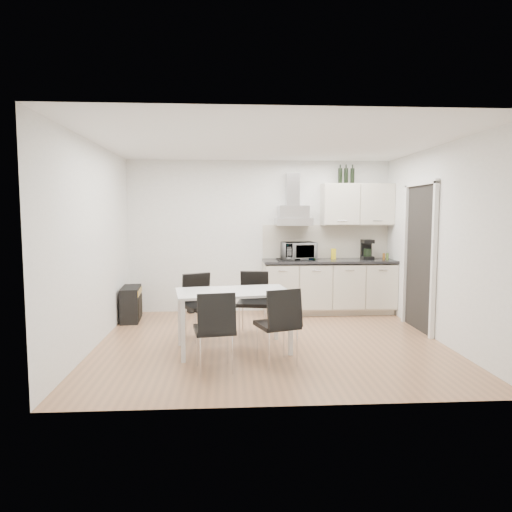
{
  "coord_description": "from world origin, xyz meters",
  "views": [
    {
      "loc": [
        -0.55,
        -5.87,
        1.71
      ],
      "look_at": [
        -0.16,
        0.54,
        1.1
      ],
      "focal_mm": 32.0,
      "sensor_mm": 36.0,
      "label": 1
    }
  ],
  "objects": [
    {
      "name": "wall_back",
      "position": [
        0.0,
        2.0,
        1.3
      ],
      "size": [
        4.5,
        0.1,
        2.6
      ],
      "primitive_type": "cube",
      "color": "white",
      "rests_on": "ground"
    },
    {
      "name": "chair_far_right",
      "position": [
        -0.21,
        0.4,
        0.44
      ],
      "size": [
        0.52,
        0.57,
        0.88
      ],
      "primitive_type": null,
      "rotation": [
        0.0,
        0.0,
        2.97
      ],
      "color": "black",
      "rests_on": "ground"
    },
    {
      "name": "wall_right",
      "position": [
        2.25,
        0.0,
        1.3
      ],
      "size": [
        0.1,
        4.0,
        2.6
      ],
      "primitive_type": "cube",
      "color": "white",
      "rests_on": "ground"
    },
    {
      "name": "chair_far_left",
      "position": [
        -0.91,
        0.23,
        0.44
      ],
      "size": [
        0.62,
        0.64,
        0.88
      ],
      "primitive_type": null,
      "rotation": [
        0.0,
        0.0,
        3.61
      ],
      "color": "black",
      "rests_on": "ground"
    },
    {
      "name": "chair_near_left",
      "position": [
        -0.7,
        -1.02,
        0.44
      ],
      "size": [
        0.51,
        0.56,
        0.88
      ],
      "primitive_type": null,
      "rotation": [
        0.0,
        0.0,
        0.16
      ],
      "color": "black",
      "rests_on": "ground"
    },
    {
      "name": "wall_front",
      "position": [
        0.0,
        -2.0,
        1.3
      ],
      "size": [
        4.5,
        0.1,
        2.6
      ],
      "primitive_type": "cube",
      "color": "white",
      "rests_on": "ground"
    },
    {
      "name": "ground",
      "position": [
        0.0,
        0.0,
        0.0
      ],
      "size": [
        4.5,
        4.5,
        0.0
      ],
      "primitive_type": "plane",
      "color": "#A3744F",
      "rests_on": "ground"
    },
    {
      "name": "ceiling",
      "position": [
        0.0,
        0.0,
        2.6
      ],
      "size": [
        4.5,
        4.5,
        0.0
      ],
      "primitive_type": "plane",
      "color": "white",
      "rests_on": "wall_back"
    },
    {
      "name": "chair_near_right",
      "position": [
        -0.01,
        -0.85,
        0.44
      ],
      "size": [
        0.58,
        0.61,
        0.88
      ],
      "primitive_type": null,
      "rotation": [
        0.0,
        0.0,
        0.32
      ],
      "color": "black",
      "rests_on": "ground"
    },
    {
      "name": "kitchenette",
      "position": [
        1.19,
        1.73,
        0.83
      ],
      "size": [
        2.22,
        0.64,
        2.52
      ],
      "color": "beige",
      "rests_on": "ground"
    },
    {
      "name": "dining_table",
      "position": [
        -0.49,
        -0.3,
        0.67
      ],
      "size": [
        1.48,
        0.99,
        0.75
      ],
      "rotation": [
        0.0,
        0.0,
        0.15
      ],
      "color": "white",
      "rests_on": "ground"
    },
    {
      "name": "doorway",
      "position": [
        2.21,
        0.55,
        1.05
      ],
      "size": [
        0.08,
        1.04,
        2.1
      ],
      "primitive_type": "cube",
      "color": "white",
      "rests_on": "ground"
    },
    {
      "name": "floor_speaker",
      "position": [
        -1.16,
        1.9,
        0.14
      ],
      "size": [
        0.21,
        0.2,
        0.28
      ],
      "primitive_type": "cube",
      "rotation": [
        0.0,
        0.0,
        0.38
      ],
      "color": "black",
      "rests_on": "ground"
    },
    {
      "name": "wall_left",
      "position": [
        -2.25,
        0.0,
        1.3
      ],
      "size": [
        0.1,
        4.0,
        2.6
      ],
      "primitive_type": "cube",
      "color": "white",
      "rests_on": "ground"
    },
    {
      "name": "guitar_amp",
      "position": [
        -2.09,
        1.37,
        0.27
      ],
      "size": [
        0.33,
        0.67,
        0.54
      ],
      "rotation": [
        0.0,
        0.0,
        0.09
      ],
      "color": "black",
      "rests_on": "ground"
    }
  ]
}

